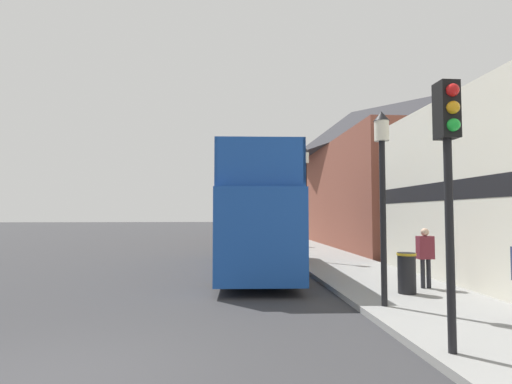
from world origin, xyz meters
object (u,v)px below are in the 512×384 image
Objects in this scene: tour_bus at (255,221)px; lamp_post_third at (278,195)px; parked_car_ahead_of_bus at (255,237)px; pedestrian_third at (425,252)px; lamp_post_nearest at (382,169)px; litter_bin at (407,272)px; lamp_post_second at (305,183)px; traffic_signal at (448,153)px.

lamp_post_third is (2.21, 10.10, 1.46)m from tour_bus.
parked_car_ahead_of_bus is 13.71m from pedestrian_third.
lamp_post_nearest is 2.96m from litter_bin.
litter_bin is (1.13, -7.02, -2.78)m from lamp_post_second.
lamp_post_third is (0.07, 19.50, 0.26)m from traffic_signal.
lamp_post_second is (0.16, 11.22, 0.43)m from traffic_signal.
lamp_post_second is 8.28m from lamp_post_third.
tour_bus is 10.44m from lamp_post_third.
lamp_post_nearest is (2.33, -6.45, 1.28)m from tour_bus.
litter_bin is at bearing 48.81° from lamp_post_nearest.
litter_bin is at bearing -85.45° from lamp_post_third.
lamp_post_second is at bearing 90.21° from lamp_post_nearest.
pedestrian_third is (3.61, -13.22, 0.37)m from parked_car_ahead_of_bus.
pedestrian_third is 5.63m from traffic_signal.
lamp_post_second is (-1.96, 6.38, 2.35)m from pedestrian_third.
traffic_signal is 11.23m from lamp_post_second.
parked_car_ahead_of_bus is at bearing 101.34° from litter_bin.
lamp_post_nearest reaches higher than tour_bus.
lamp_post_third is (-0.09, 8.28, -0.17)m from lamp_post_second.
lamp_post_second reaches higher than tour_bus.
lamp_post_third is (1.56, 1.43, 2.55)m from parked_car_ahead_of_bus.
litter_bin is at bearing -79.50° from parked_car_ahead_of_bus.
litter_bin is at bearing 72.94° from traffic_signal.
parked_car_ahead_of_bus is at bearing 105.27° from pedestrian_third.
lamp_post_third is 4.48× the size of litter_bin.
traffic_signal is 2.95m from lamp_post_nearest.
parked_car_ahead_of_bus is 1.06× the size of lamp_post_nearest.
lamp_post_third reaches higher than lamp_post_nearest.
parked_car_ahead_of_bus is 0.94× the size of lamp_post_second.
lamp_post_third is at bearing 90.62° from lamp_post_second.
tour_bus is 9.71m from traffic_signal.
tour_bus is 8.76m from parked_car_ahead_of_bus.
pedestrian_third is 7.07m from lamp_post_second.
traffic_signal is 0.87× the size of lamp_post_third.
lamp_post_nearest reaches higher than pedestrian_third.
lamp_post_second is at bearing -89.38° from lamp_post_third.
lamp_post_third reaches higher than parked_car_ahead_of_bus.
pedestrian_third is 14.96m from lamp_post_third.
pedestrian_third is 0.41× the size of traffic_signal.
lamp_post_nearest is 8.28m from lamp_post_second.
parked_car_ahead_of_bus is at bearing -137.54° from lamp_post_third.
parked_car_ahead_of_bus is 1.00× the size of lamp_post_third.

